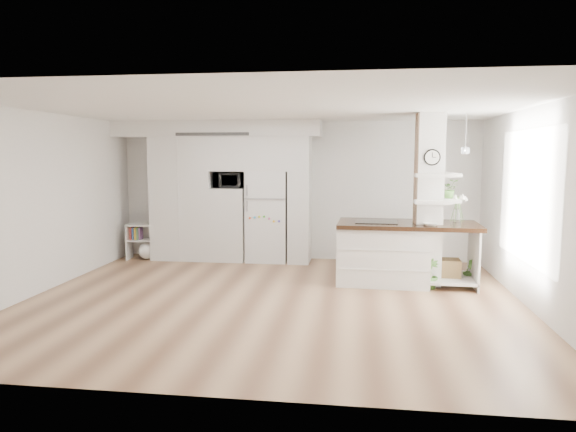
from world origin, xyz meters
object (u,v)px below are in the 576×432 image
refrigerator (268,216)px  bookshelf (144,244)px  floor_plant_a (471,271)px  kitchen_island (391,252)px

refrigerator → bookshelf: bearing=-175.8°
refrigerator → floor_plant_a: 3.85m
refrigerator → floor_plant_a: (3.52, -1.39, -0.66)m
floor_plant_a → kitchen_island: bearing=-176.9°
kitchen_island → bookshelf: 4.88m
bookshelf → floor_plant_a: 6.09m
refrigerator → floor_plant_a: size_ratio=4.02×
bookshelf → refrigerator: bearing=-0.0°
refrigerator → bookshelf: size_ratio=2.48×
refrigerator → bookshelf: refrigerator is taller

